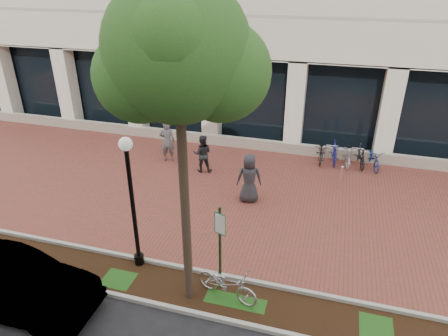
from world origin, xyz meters
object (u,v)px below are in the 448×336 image
(lamppost, at_px, (132,197))
(bike_rack_cluster, at_px, (347,154))
(parking_sign, at_px, (220,239))
(bollard, at_px, (341,178))
(pedestrian_mid, at_px, (202,154))
(street_tree, at_px, (180,60))
(sedan_near_curb, at_px, (11,284))
(locked_bicycle, at_px, (227,283))
(pedestrian_right, at_px, (249,178))
(pedestrian_left, at_px, (167,141))

(lamppost, bearing_deg, bike_rack_cluster, 56.48)
(parking_sign, distance_m, bollard, 7.16)
(pedestrian_mid, xyz_separation_m, bike_rack_cluster, (5.86, 2.43, -0.36))
(street_tree, relative_size, sedan_near_curb, 1.79)
(street_tree, bearing_deg, parking_sign, 37.29)
(lamppost, bearing_deg, pedestrian_mid, 91.47)
(bollard, bearing_deg, pedestrian_mid, 179.66)
(parking_sign, xyz_separation_m, locked_bicycle, (0.28, -0.28, -1.15))
(locked_bicycle, distance_m, bike_rack_cluster, 9.61)
(street_tree, bearing_deg, locked_bicycle, 12.95)
(lamppost, distance_m, pedestrian_right, 5.08)
(pedestrian_mid, bearing_deg, bike_rack_cluster, -172.28)
(pedestrian_mid, distance_m, sedan_near_curb, 8.80)
(street_tree, relative_size, bollard, 7.50)
(pedestrian_right, bearing_deg, locked_bicycle, 80.65)
(locked_bicycle, distance_m, pedestrian_left, 8.80)
(street_tree, bearing_deg, bollard, 62.65)
(locked_bicycle, bearing_deg, pedestrian_right, 21.14)
(lamppost, relative_size, pedestrian_mid, 2.44)
(pedestrian_left, bearing_deg, lamppost, 93.89)
(locked_bicycle, height_order, pedestrian_left, pedestrian_left)
(bollard, xyz_separation_m, bike_rack_cluster, (0.21, 2.46, -0.07))
(pedestrian_right, xyz_separation_m, bike_rack_cluster, (3.43, 4.25, -0.48))
(parking_sign, xyz_separation_m, sedan_near_curb, (-4.79, -2.08, -0.89))
(lamppost, height_order, pedestrian_left, lamppost)
(parking_sign, xyz_separation_m, street_tree, (-0.64, -0.49, 4.52))
(street_tree, xyz_separation_m, bollard, (3.58, 6.93, -5.60))
(parking_sign, bearing_deg, locked_bicycle, -25.79)
(lamppost, distance_m, bollard, 8.42)
(parking_sign, distance_m, sedan_near_curb, 5.30)
(pedestrian_mid, bearing_deg, sedan_near_curb, 61.56)
(parking_sign, xyz_separation_m, pedestrian_mid, (-2.71, 6.47, -0.79))
(lamppost, relative_size, bollard, 3.83)
(parking_sign, bearing_deg, sedan_near_curb, -137.09)
(pedestrian_mid, xyz_separation_m, sedan_near_curb, (-2.08, -8.55, -0.10))
(locked_bicycle, relative_size, bollard, 1.69)
(locked_bicycle, relative_size, pedestrian_left, 0.94)
(locked_bicycle, relative_size, bike_rack_cluster, 0.58)
(locked_bicycle, height_order, pedestrian_mid, pedestrian_mid)
(sedan_near_curb, bearing_deg, locked_bicycle, -71.43)
(parking_sign, xyz_separation_m, pedestrian_right, (-0.29, 4.64, -0.67))
(locked_bicycle, xyz_separation_m, sedan_near_curb, (-5.07, -1.80, 0.26))
(lamppost, distance_m, pedestrian_mid, 6.35)
(lamppost, bearing_deg, locked_bicycle, -11.43)
(pedestrian_mid, bearing_deg, pedestrian_right, 128.22)
(locked_bicycle, distance_m, pedestrian_right, 4.98)
(lamppost, bearing_deg, parking_sign, -6.56)
(pedestrian_left, distance_m, pedestrian_right, 4.91)
(parking_sign, relative_size, pedestrian_left, 1.36)
(parking_sign, bearing_deg, bollard, 84.89)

